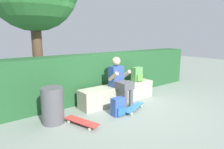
{
  "coord_description": "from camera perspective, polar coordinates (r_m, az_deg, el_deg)",
  "views": [
    {
      "loc": [
        -3.24,
        -3.42,
        1.75
      ],
      "look_at": [
        -0.25,
        0.39,
        0.78
      ],
      "focal_mm": 31.68,
      "sensor_mm": 36.0,
      "label": 1
    }
  ],
  "objects": [
    {
      "name": "skateboard_near_person",
      "position": [
        4.76,
        6.3,
        -9.37
      ],
      "size": [
        0.82,
        0.47,
        0.09
      ],
      "color": "teal",
      "rests_on": "ground"
    },
    {
      "name": "ground_plane",
      "position": [
        5.02,
        5.05,
        -9.14
      ],
      "size": [
        24.0,
        24.0,
        0.0
      ],
      "primitive_type": "plane",
      "color": "gray"
    },
    {
      "name": "backpack_on_ground",
      "position": [
        4.42,
        1.78,
        -9.34
      ],
      "size": [
        0.28,
        0.23,
        0.4
      ],
      "color": "#2D4C99",
      "rests_on": "ground"
    },
    {
      "name": "skateboard_beside_bench",
      "position": [
        4.05,
        -8.82,
        -13.26
      ],
      "size": [
        0.43,
        0.82,
        0.09
      ],
      "color": "#BC3833",
      "rests_on": "ground"
    },
    {
      "name": "backpack_on_bench",
      "position": [
        5.6,
        7.24,
        -0.01
      ],
      "size": [
        0.28,
        0.23,
        0.4
      ],
      "color": "#51894C",
      "rests_on": "bench_main"
    },
    {
      "name": "hedge_row",
      "position": [
        5.82,
        -1.34,
        0.1
      ],
      "size": [
        6.48,
        0.62,
        1.24
      ],
      "color": "#204E28",
      "rests_on": "ground"
    },
    {
      "name": "bench_main",
      "position": [
        5.26,
        1.81,
        -5.46
      ],
      "size": [
        2.21,
        0.45,
        0.47
      ],
      "color": "#A4A48B",
      "rests_on": "ground"
    },
    {
      "name": "trash_bin",
      "position": [
        4.17,
        -16.76,
        -8.51
      ],
      "size": [
        0.44,
        0.44,
        0.74
      ],
      "color": "#4C4C51",
      "rests_on": "ground"
    },
    {
      "name": "person_skater",
      "position": [
        4.91,
        2.28,
        -1.49
      ],
      "size": [
        0.49,
        0.62,
        1.22
      ],
      "color": "#2D4793",
      "rests_on": "ground"
    }
  ]
}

